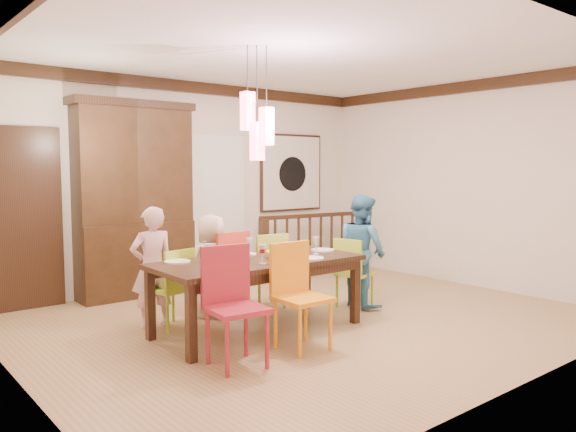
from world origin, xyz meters
TOP-DOWN VIEW (x-y plane):
  - floor at (0.00, 0.00)m, footprint 6.00×6.00m
  - ceiling at (0.00, 0.00)m, footprint 6.00×6.00m
  - wall_back at (0.00, 2.50)m, footprint 6.00×0.00m
  - wall_left at (-3.00, 0.00)m, footprint 0.00×5.00m
  - wall_right at (3.00, 0.00)m, footprint 0.00×5.00m
  - crown_molding at (0.00, 0.00)m, footprint 6.00×5.00m
  - panel_door at (-2.40, 2.45)m, footprint 1.04×0.07m
  - white_doorway at (0.35, 2.46)m, footprint 0.97×0.05m
  - painting at (1.80, 2.46)m, footprint 1.25×0.06m
  - pendant_cluster at (-0.71, -0.03)m, footprint 0.27×0.21m
  - dining_table at (-0.71, -0.03)m, footprint 2.17×1.01m
  - chair_far_left at (-1.35, 0.66)m, footprint 0.44×0.44m
  - chair_far_mid at (-0.63, 0.75)m, footprint 0.46×0.46m
  - chair_far_right at (-0.05, 0.72)m, footprint 0.48×0.48m
  - chair_near_left at (-1.46, -0.75)m, footprint 0.51×0.51m
  - chair_near_mid at (-0.74, -0.77)m, footprint 0.46×0.46m
  - chair_end_right at (0.79, 0.04)m, footprint 0.46×0.46m
  - china_hutch at (-1.00, 2.30)m, footprint 1.61×0.46m
  - balustrade at (1.87, 1.95)m, footprint 2.03×0.32m
  - person_far_left at (-1.49, 0.79)m, footprint 0.50×0.35m
  - person_far_mid at (-0.76, 0.78)m, footprint 0.60×0.42m
  - person_end_right at (0.90, 0.03)m, footprint 0.61×0.73m
  - serving_bowl at (-0.48, -0.14)m, footprint 0.42×0.42m
  - small_bowl at (-0.81, 0.07)m, footprint 0.23×0.23m
  - cup_left at (-1.22, -0.11)m, footprint 0.18×0.18m
  - cup_right at (-0.11, 0.20)m, footprint 0.14×0.14m
  - plate_far_left at (-1.43, 0.33)m, footprint 0.26×0.26m
  - plate_far_mid at (-0.65, 0.30)m, footprint 0.26×0.26m
  - plate_far_right at (-0.05, 0.29)m, footprint 0.26×0.26m
  - plate_near_left at (-1.39, -0.33)m, footprint 0.26×0.26m
  - plate_near_mid at (-0.26, -0.36)m, footprint 0.26×0.26m
  - plate_end_right at (0.22, -0.01)m, footprint 0.26×0.26m
  - wine_glass_a at (-1.21, 0.11)m, footprint 0.08×0.08m
  - wine_glass_b at (-0.63, 0.22)m, footprint 0.08×0.08m
  - wine_glass_c at (-0.83, -0.27)m, footprint 0.08×0.08m
  - wine_glass_d at (-0.03, -0.16)m, footprint 0.08×0.08m
  - napkin at (-0.73, -0.42)m, footprint 0.18×0.14m

SIDE VIEW (x-z plane):
  - floor at x=0.00m, z-range 0.00..0.00m
  - chair_far_left at x=-1.35m, z-range 0.06..0.91m
  - chair_end_right at x=0.79m, z-range 0.06..0.91m
  - balustrade at x=1.87m, z-range 0.02..0.98m
  - chair_far_right at x=-0.05m, z-range 0.07..0.97m
  - chair_far_mid at x=-0.63m, z-range 0.07..1.04m
  - chair_near_mid at x=-0.74m, z-range 0.07..1.06m
  - person_far_mid at x=-0.76m, z-range 0.00..1.16m
  - chair_near_left at x=-1.46m, z-range 0.07..1.09m
  - person_far_left at x=-1.49m, z-range 0.00..1.28m
  - dining_table at x=-0.71m, z-range 0.29..1.04m
  - person_end_right at x=0.90m, z-range 0.00..1.36m
  - plate_far_left at x=-1.43m, z-range 0.75..0.76m
  - plate_far_mid at x=-0.65m, z-range 0.75..0.76m
  - plate_far_right at x=-0.05m, z-range 0.75..0.76m
  - plate_near_left at x=-1.39m, z-range 0.75..0.76m
  - plate_near_mid at x=-0.26m, z-range 0.75..0.76m
  - plate_end_right at x=0.22m, z-range 0.75..0.76m
  - napkin at x=-0.73m, z-range 0.75..0.76m
  - small_bowl at x=-0.81m, z-range 0.75..0.81m
  - serving_bowl at x=-0.48m, z-range 0.75..0.83m
  - cup_right at x=-0.11m, z-range 0.75..0.85m
  - cup_left at x=-1.22m, z-range 0.75..0.86m
  - wine_glass_a at x=-1.21m, z-range 0.75..0.94m
  - wine_glass_b at x=-0.63m, z-range 0.75..0.94m
  - wine_glass_c at x=-0.83m, z-range 0.75..0.94m
  - wine_glass_d at x=-0.03m, z-range 0.75..0.94m
  - panel_door at x=-2.40m, z-range -0.07..2.17m
  - white_doorway at x=0.35m, z-range -0.06..2.16m
  - china_hutch at x=-1.00m, z-range 0.00..2.55m
  - wall_back at x=0.00m, z-range -1.55..4.45m
  - wall_left at x=-3.00m, z-range -1.05..3.95m
  - wall_right at x=3.00m, z-range -1.05..3.95m
  - painting at x=1.80m, z-range 0.97..2.22m
  - pendant_cluster at x=-0.71m, z-range 1.54..2.68m
  - crown_molding at x=0.00m, z-range 2.74..2.90m
  - ceiling at x=0.00m, z-range 2.90..2.90m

